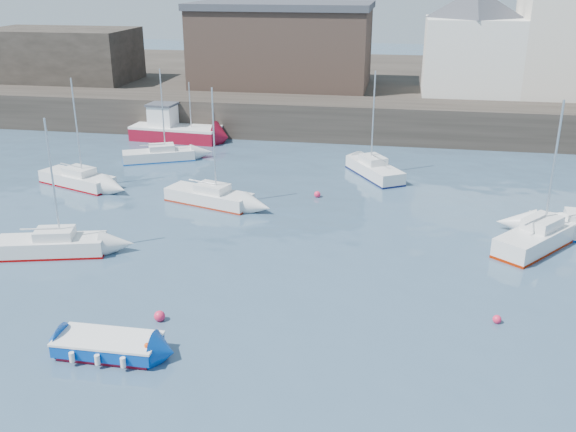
% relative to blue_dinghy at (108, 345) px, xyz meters
% --- Properties ---
extents(water, '(220.00, 220.00, 0.00)m').
position_rel_blue_dinghy_xyz_m(water, '(4.64, -0.80, -0.40)').
color(water, '#2D4760').
rests_on(water, ground).
extents(quay_wall, '(90.00, 5.00, 3.00)m').
position_rel_blue_dinghy_xyz_m(quay_wall, '(4.64, 34.20, 1.10)').
color(quay_wall, '#28231E').
rests_on(quay_wall, ground).
extents(land_strip, '(90.00, 32.00, 2.80)m').
position_rel_blue_dinghy_xyz_m(land_strip, '(4.64, 52.20, 1.00)').
color(land_strip, '#28231E').
rests_on(land_strip, ground).
extents(bldg_east_d, '(11.14, 11.14, 8.95)m').
position_rel_blue_dinghy_xyz_m(bldg_east_d, '(15.64, 40.70, 6.96)').
color(bldg_east_d, white).
rests_on(bldg_east_d, land_strip).
extents(warehouse, '(16.40, 10.40, 7.60)m').
position_rel_blue_dinghy_xyz_m(warehouse, '(-1.36, 42.20, 6.22)').
color(warehouse, '#3D2D26').
rests_on(warehouse, land_strip).
extents(bldg_west, '(14.00, 8.00, 5.00)m').
position_rel_blue_dinghy_xyz_m(bldg_west, '(-23.36, 41.20, 4.90)').
color(bldg_west, '#353028').
rests_on(bldg_west, land_strip).
extents(blue_dinghy, '(3.79, 1.99, 0.72)m').
position_rel_blue_dinghy_xyz_m(blue_dinghy, '(0.00, 0.00, 0.00)').
color(blue_dinghy, maroon).
rests_on(blue_dinghy, ground).
extents(fishing_boat, '(7.44, 3.27, 4.80)m').
position_rel_blue_dinghy_xyz_m(fishing_boat, '(-8.43, 30.72, 0.53)').
color(fishing_boat, maroon).
rests_on(fishing_boat, ground).
extents(sailboat_a, '(5.48, 2.95, 6.80)m').
position_rel_blue_dinghy_xyz_m(sailboat_a, '(-6.58, 7.85, 0.08)').
color(sailboat_a, silver).
rests_on(sailboat_a, ground).
extents(sailboat_b, '(5.70, 3.32, 6.99)m').
position_rel_blue_dinghy_xyz_m(sailboat_b, '(-1.05, 16.27, 0.05)').
color(sailboat_b, silver).
rests_on(sailboat_b, ground).
extents(sailboat_c, '(4.93, 5.53, 7.42)m').
position_rel_blue_dinghy_xyz_m(sailboat_c, '(17.11, 12.85, 0.17)').
color(sailboat_c, silver).
rests_on(sailboat_c, ground).
extents(sailboat_e, '(5.69, 3.57, 6.99)m').
position_rel_blue_dinghy_xyz_m(sailboat_e, '(-10.47, 18.09, 0.05)').
color(sailboat_e, silver).
rests_on(sailboat_e, ground).
extents(sailboat_f, '(4.29, 5.50, 7.01)m').
position_rel_blue_dinghy_xyz_m(sailboat_f, '(8.39, 23.50, 0.09)').
color(sailboat_f, silver).
rests_on(sailboat_f, ground).
extents(sailboat_h, '(5.38, 3.68, 6.65)m').
position_rel_blue_dinghy_xyz_m(sailboat_h, '(-7.37, 24.61, 0.03)').
color(sailboat_h, silver).
rests_on(sailboat_h, ground).
extents(buoy_near, '(0.45, 0.45, 0.45)m').
position_rel_blue_dinghy_xyz_m(buoy_near, '(0.94, 2.65, -0.40)').
color(buoy_near, '#EF244E').
rests_on(buoy_near, ground).
extents(buoy_mid, '(0.35, 0.35, 0.35)m').
position_rel_blue_dinghy_xyz_m(buoy_mid, '(14.20, 4.83, -0.40)').
color(buoy_mid, '#EF244E').
rests_on(buoy_mid, ground).
extents(buoy_far, '(0.40, 0.40, 0.40)m').
position_rel_blue_dinghy_xyz_m(buoy_far, '(5.16, 18.58, -0.40)').
color(buoy_far, '#EF244E').
rests_on(buoy_far, ground).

